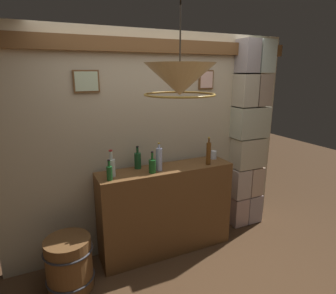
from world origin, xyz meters
TOP-DOWN VIEW (x-y plane):
  - panelled_rear_partition at (-0.00, 1.10)m, footprint 3.45×0.15m
  - stone_pillar at (1.24, 0.97)m, footprint 0.46×0.30m
  - bar_shelf_unit at (0.00, 0.83)m, footprint 1.53×0.38m
  - liquor_bottle_port at (-0.10, 0.79)m, footprint 0.07×0.07m
  - liquor_bottle_vermouth at (-0.65, 0.73)m, footprint 0.06×0.06m
  - liquor_bottle_mezcal at (-0.29, 0.94)m, footprint 0.07×0.07m
  - liquor_bottle_amaro at (-0.20, 0.75)m, footprint 0.08×0.08m
  - liquor_bottle_sherry at (-0.61, 0.83)m, footprint 0.08×0.08m
  - liquor_bottle_tequila at (0.49, 0.74)m, footprint 0.05×0.05m
  - glass_tumbler_rocks at (0.67, 0.90)m, footprint 0.07×0.07m
  - pendant_lamp at (-0.24, 0.07)m, footprint 0.55×0.55m
  - wooden_barrel at (-1.10, 0.65)m, footprint 0.46×0.46m

SIDE VIEW (x-z plane):
  - wooden_barrel at x=-1.10m, z-range 0.00..0.53m
  - bar_shelf_unit at x=0.00m, z-range 0.00..1.02m
  - glass_tumbler_rocks at x=0.67m, z-range 1.02..1.12m
  - liquor_bottle_amaro at x=-0.20m, z-range 0.98..1.21m
  - liquor_bottle_vermouth at x=-0.65m, z-range 0.99..1.20m
  - liquor_bottle_mezcal at x=-0.29m, z-range 0.98..1.24m
  - liquor_bottle_sherry at x=-0.61m, z-range 0.98..1.26m
  - liquor_bottle_port at x=-0.10m, z-range 0.99..1.30m
  - liquor_bottle_tequila at x=0.49m, z-range 0.99..1.31m
  - stone_pillar at x=1.24m, z-range 0.00..2.42m
  - panelled_rear_partition at x=0.00m, z-range 0.07..2.55m
  - pendant_lamp at x=-0.24m, z-range 1.64..2.33m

